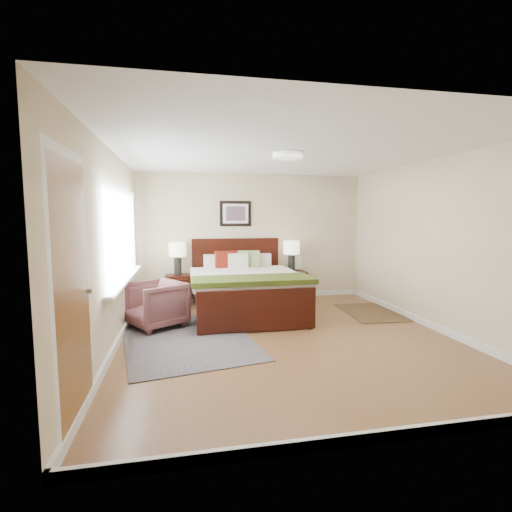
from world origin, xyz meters
The scene contains 18 objects.
floor centered at (0.00, 0.00, 0.00)m, with size 5.00×5.00×0.00m, color brown.
back_wall centered at (0.00, 2.50, 1.25)m, with size 4.50×0.04×2.50m, color beige.
front_wall centered at (0.00, -2.50, 1.25)m, with size 4.50×0.04×2.50m, color beige.
left_wall centered at (-2.25, 0.00, 1.25)m, with size 0.04×5.00×2.50m, color beige.
right_wall centered at (2.25, 0.00, 1.25)m, with size 0.04×5.00×2.50m, color beige.
ceiling centered at (0.00, 0.00, 2.50)m, with size 4.50×5.00×0.02m, color white.
window centered at (-2.20, 0.70, 1.38)m, with size 0.11×2.72×1.32m.
door centered at (-2.23, -1.75, 1.07)m, with size 0.06×1.00×2.18m.
ceil_fixture centered at (0.00, 0.00, 2.47)m, with size 0.44×0.44×0.08m.
bed centered at (-0.35, 1.39, 0.56)m, with size 1.85×2.25×1.21m.
wall_art centered at (-0.35, 2.47, 1.72)m, with size 0.62×0.05×0.50m.
nightstand_left centered at (-1.48, 2.25, 0.44)m, with size 0.47×0.43×0.56m.
nightstand_right centered at (0.75, 2.26, 0.35)m, with size 0.57×0.43×0.56m.
lamp_left centered at (-1.48, 2.27, 0.99)m, with size 0.32×0.32×0.61m.
lamp_right centered at (0.75, 2.27, 0.99)m, with size 0.32×0.32×0.61m.
armchair centered at (-1.80, 0.83, 0.35)m, with size 0.74×0.76×0.69m, color brown.
rug_persian centered at (-1.35, 0.14, 0.01)m, with size 1.61×2.27×0.01m, color #0C1B3F.
rug_navy centered at (1.80, 0.97, 0.01)m, with size 0.86×1.29×0.01m, color black.
Camera 1 is at (-1.38, -4.82, 1.65)m, focal length 26.00 mm.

